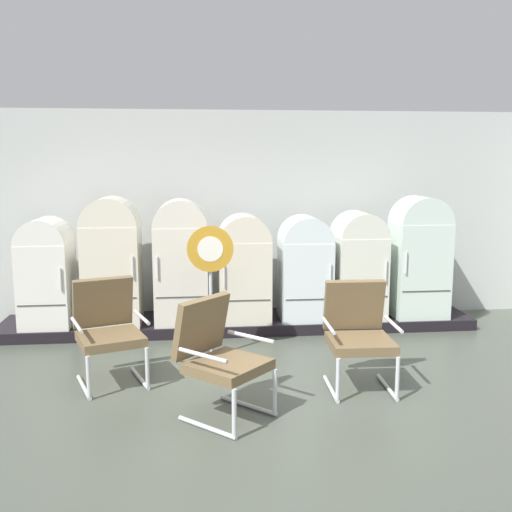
{
  "coord_description": "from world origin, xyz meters",
  "views": [
    {
      "loc": [
        -0.58,
        -4.64,
        2.25
      ],
      "look_at": [
        0.2,
        2.75,
        1.02
      ],
      "focal_mm": 41.29,
      "sensor_mm": 36.0,
      "label": 1
    }
  ],
  "objects_px": {
    "refrigerator_4": "(305,265)",
    "refrigerator_6": "(419,253)",
    "armchair_left": "(108,326)",
    "refrigerator_2": "(181,258)",
    "sign_stand": "(211,289)",
    "armchair_center": "(218,353)",
    "armchair_right": "(358,330)",
    "refrigerator_0": "(46,269)",
    "refrigerator_1": "(112,258)",
    "refrigerator_5": "(359,262)",
    "refrigerator_3": "(244,265)"
  },
  "relations": [
    {
      "from": "refrigerator_6",
      "to": "sign_stand",
      "type": "bearing_deg",
      "value": -160.31
    },
    {
      "from": "refrigerator_5",
      "to": "armchair_left",
      "type": "bearing_deg",
      "value": -150.94
    },
    {
      "from": "refrigerator_3",
      "to": "refrigerator_0",
      "type": "bearing_deg",
      "value": 179.47
    },
    {
      "from": "refrigerator_2",
      "to": "refrigerator_0",
      "type": "bearing_deg",
      "value": 178.45
    },
    {
      "from": "armchair_center",
      "to": "refrigerator_1",
      "type": "bearing_deg",
      "value": 115.5
    },
    {
      "from": "refrigerator_5",
      "to": "armchair_left",
      "type": "height_order",
      "value": "refrigerator_5"
    },
    {
      "from": "refrigerator_1",
      "to": "refrigerator_0",
      "type": "bearing_deg",
      "value": 178.65
    },
    {
      "from": "refrigerator_1",
      "to": "armchair_center",
      "type": "xyz_separation_m",
      "value": [
        1.25,
        -2.61,
        -0.43
      ]
    },
    {
      "from": "refrigerator_3",
      "to": "sign_stand",
      "type": "height_order",
      "value": "refrigerator_3"
    },
    {
      "from": "refrigerator_6",
      "to": "armchair_center",
      "type": "distance_m",
      "value": 3.84
    },
    {
      "from": "refrigerator_2",
      "to": "refrigerator_4",
      "type": "xyz_separation_m",
      "value": [
        1.63,
        0.02,
        -0.13
      ]
    },
    {
      "from": "refrigerator_4",
      "to": "refrigerator_3",
      "type": "bearing_deg",
      "value": 179.64
    },
    {
      "from": "refrigerator_1",
      "to": "armchair_center",
      "type": "relative_size",
      "value": 1.56
    },
    {
      "from": "armchair_right",
      "to": "refrigerator_6",
      "type": "bearing_deg",
      "value": 55.49
    },
    {
      "from": "refrigerator_4",
      "to": "armchair_center",
      "type": "bearing_deg",
      "value": -115.76
    },
    {
      "from": "refrigerator_2",
      "to": "refrigerator_3",
      "type": "bearing_deg",
      "value": 1.58
    },
    {
      "from": "refrigerator_6",
      "to": "refrigerator_5",
      "type": "bearing_deg",
      "value": 176.5
    },
    {
      "from": "refrigerator_0",
      "to": "refrigerator_4",
      "type": "height_order",
      "value": "refrigerator_0"
    },
    {
      "from": "refrigerator_4",
      "to": "refrigerator_6",
      "type": "relative_size",
      "value": 0.85
    },
    {
      "from": "refrigerator_2",
      "to": "refrigerator_4",
      "type": "distance_m",
      "value": 1.63
    },
    {
      "from": "refrigerator_1",
      "to": "refrigerator_2",
      "type": "relative_size",
      "value": 1.02
    },
    {
      "from": "refrigerator_1",
      "to": "refrigerator_5",
      "type": "distance_m",
      "value": 3.24
    },
    {
      "from": "armchair_left",
      "to": "sign_stand",
      "type": "distance_m",
      "value": 1.26
    },
    {
      "from": "refrigerator_3",
      "to": "sign_stand",
      "type": "distance_m",
      "value": 1.14
    },
    {
      "from": "refrigerator_3",
      "to": "refrigerator_5",
      "type": "relative_size",
      "value": 0.99
    },
    {
      "from": "refrigerator_0",
      "to": "refrigerator_1",
      "type": "height_order",
      "value": "refrigerator_1"
    },
    {
      "from": "refrigerator_6",
      "to": "armchair_center",
      "type": "xyz_separation_m",
      "value": [
        -2.81,
        -2.59,
        -0.42
      ]
    },
    {
      "from": "refrigerator_6",
      "to": "refrigerator_2",
      "type": "bearing_deg",
      "value": -179.99
    },
    {
      "from": "refrigerator_0",
      "to": "refrigerator_1",
      "type": "bearing_deg",
      "value": -1.35
    },
    {
      "from": "armchair_left",
      "to": "refrigerator_6",
      "type": "bearing_deg",
      "value": 23.06
    },
    {
      "from": "refrigerator_6",
      "to": "armchair_left",
      "type": "distance_m",
      "value": 4.25
    },
    {
      "from": "refrigerator_2",
      "to": "refrigerator_5",
      "type": "xyz_separation_m",
      "value": [
        2.36,
        0.05,
        -0.1
      ]
    },
    {
      "from": "refrigerator_0",
      "to": "armchair_right",
      "type": "xyz_separation_m",
      "value": [
        3.48,
        -2.09,
        -0.29
      ]
    },
    {
      "from": "refrigerator_5",
      "to": "refrigerator_6",
      "type": "xyz_separation_m",
      "value": [
        0.82,
        -0.05,
        0.11
      ]
    },
    {
      "from": "refrigerator_2",
      "to": "armchair_center",
      "type": "xyz_separation_m",
      "value": [
        0.37,
        -2.59,
        -0.41
      ]
    },
    {
      "from": "refrigerator_2",
      "to": "refrigerator_4",
      "type": "height_order",
      "value": "refrigerator_2"
    },
    {
      "from": "refrigerator_2",
      "to": "armchair_left",
      "type": "height_order",
      "value": "refrigerator_2"
    },
    {
      "from": "armchair_right",
      "to": "sign_stand",
      "type": "xyz_separation_m",
      "value": [
        -1.42,
        1.03,
        0.22
      ]
    },
    {
      "from": "refrigerator_6",
      "to": "refrigerator_1",
      "type": "bearing_deg",
      "value": 179.64
    },
    {
      "from": "refrigerator_1",
      "to": "sign_stand",
      "type": "distance_m",
      "value": 1.62
    },
    {
      "from": "refrigerator_5",
      "to": "sign_stand",
      "type": "relative_size",
      "value": 0.93
    },
    {
      "from": "refrigerator_3",
      "to": "armchair_center",
      "type": "distance_m",
      "value": 2.66
    },
    {
      "from": "refrigerator_1",
      "to": "refrigerator_6",
      "type": "relative_size",
      "value": 1.01
    },
    {
      "from": "armchair_right",
      "to": "armchair_center",
      "type": "xyz_separation_m",
      "value": [
        -1.4,
        -0.54,
        0.0
      ]
    },
    {
      "from": "armchair_left",
      "to": "sign_stand",
      "type": "bearing_deg",
      "value": 31.27
    },
    {
      "from": "refrigerator_4",
      "to": "armchair_right",
      "type": "relative_size",
      "value": 1.31
    },
    {
      "from": "refrigerator_4",
      "to": "refrigerator_6",
      "type": "bearing_deg",
      "value": -0.62
    },
    {
      "from": "refrigerator_1",
      "to": "refrigerator_5",
      "type": "bearing_deg",
      "value": 0.43
    },
    {
      "from": "refrigerator_4",
      "to": "armchair_center",
      "type": "relative_size",
      "value": 1.31
    },
    {
      "from": "armchair_right",
      "to": "refrigerator_2",
      "type": "bearing_deg",
      "value": 130.98
    }
  ]
}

